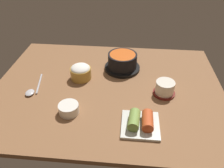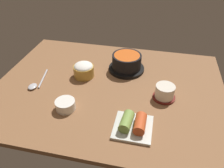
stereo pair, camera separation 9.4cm
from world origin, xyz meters
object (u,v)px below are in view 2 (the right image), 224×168
at_px(tea_cup_with_saucer, 165,92).
at_px(spoon, 36,84).
at_px(kimchi_plate, 133,124).
at_px(side_bowl_near, 65,105).
at_px(rice_bowl, 84,70).
at_px(stone_pot, 127,63).

distance_m(tea_cup_with_saucer, spoon, 0.56).
bearing_deg(kimchi_plate, spoon, 160.74).
bearing_deg(side_bowl_near, tea_cup_with_saucer, 21.87).
bearing_deg(kimchi_plate, rice_bowl, 134.55).
relative_size(rice_bowl, tea_cup_with_saucer, 1.02).
xyz_separation_m(rice_bowl, tea_cup_with_saucer, (0.37, -0.08, -0.01)).
height_order(rice_bowl, spoon, rice_bowl).
relative_size(stone_pot, kimchi_plate, 1.28).
bearing_deg(spoon, rice_bowl, 31.60).
height_order(rice_bowl, kimchi_plate, rice_bowl).
relative_size(kimchi_plate, spoon, 0.81).
relative_size(stone_pot, spoon, 1.04).
bearing_deg(side_bowl_near, kimchi_plate, -9.38).
bearing_deg(rice_bowl, side_bowl_near, -89.63).
bearing_deg(tea_cup_with_saucer, rice_bowl, 167.55).
relative_size(tea_cup_with_saucer, spoon, 0.56).
xyz_separation_m(rice_bowl, spoon, (-0.19, -0.11, -0.03)).
height_order(side_bowl_near, spoon, side_bowl_near).
bearing_deg(side_bowl_near, spoon, 148.50).
xyz_separation_m(stone_pot, spoon, (-0.37, -0.21, -0.03)).
bearing_deg(rice_bowl, stone_pot, 27.54).
distance_m(rice_bowl, tea_cup_with_saucer, 0.38).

